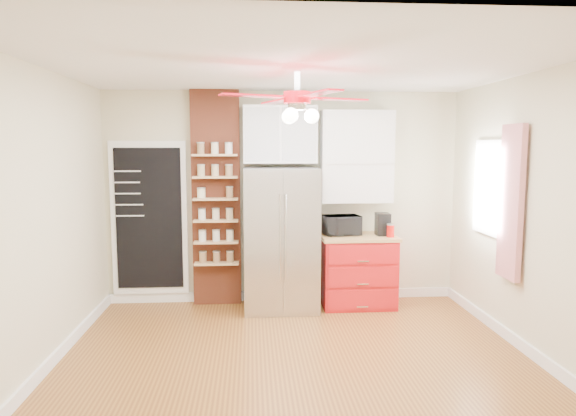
{
  "coord_description": "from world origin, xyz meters",
  "views": [
    {
      "loc": [
        -0.41,
        -4.57,
        2.0
      ],
      "look_at": [
        -0.02,
        0.9,
        1.35
      ],
      "focal_mm": 32.0,
      "sensor_mm": 36.0,
      "label": 1
    }
  ],
  "objects": [
    {
      "name": "floor",
      "position": [
        0.0,
        0.0,
        0.0
      ],
      "size": [
        4.5,
        4.5,
        0.0
      ],
      "primitive_type": "plane",
      "color": "brown",
      "rests_on": "ground"
    },
    {
      "name": "ceiling",
      "position": [
        0.0,
        0.0,
        2.7
      ],
      "size": [
        4.5,
        4.5,
        0.0
      ],
      "primitive_type": "plane",
      "color": "white",
      "rests_on": "wall_back"
    },
    {
      "name": "wall_back",
      "position": [
        0.0,
        2.0,
        1.35
      ],
      "size": [
        4.5,
        0.02,
        2.7
      ],
      "primitive_type": "cube",
      "color": "beige",
      "rests_on": "floor"
    },
    {
      "name": "wall_front",
      "position": [
        0.0,
        -2.0,
        1.35
      ],
      "size": [
        4.5,
        0.02,
        2.7
      ],
      "primitive_type": "cube",
      "color": "beige",
      "rests_on": "floor"
    },
    {
      "name": "wall_left",
      "position": [
        -2.25,
        0.0,
        1.35
      ],
      "size": [
        0.02,
        4.0,
        2.7
      ],
      "primitive_type": "cube",
      "color": "beige",
      "rests_on": "floor"
    },
    {
      "name": "wall_right",
      "position": [
        2.25,
        0.0,
        1.35
      ],
      "size": [
        0.02,
        4.0,
        2.7
      ],
      "primitive_type": "cube",
      "color": "beige",
      "rests_on": "floor"
    },
    {
      "name": "chalkboard",
      "position": [
        -1.7,
        1.96,
        1.1
      ],
      "size": [
        0.95,
        0.05,
        1.95
      ],
      "color": "white",
      "rests_on": "wall_back"
    },
    {
      "name": "brick_pillar",
      "position": [
        -0.85,
        1.92,
        1.35
      ],
      "size": [
        0.6,
        0.16,
        2.7
      ],
      "primitive_type": "cube",
      "color": "brown",
      "rests_on": "floor"
    },
    {
      "name": "fridge",
      "position": [
        -0.05,
        1.63,
        0.88
      ],
      "size": [
        0.9,
        0.7,
        1.75
      ],
      "primitive_type": "cube",
      "color": "#A5A5A9",
      "rests_on": "floor"
    },
    {
      "name": "upper_glass_cabinet",
      "position": [
        -0.05,
        1.82,
        2.15
      ],
      "size": [
        0.9,
        0.35,
        0.7
      ],
      "primitive_type": "cube",
      "color": "white",
      "rests_on": "wall_back"
    },
    {
      "name": "red_cabinet",
      "position": [
        0.92,
        1.68,
        0.45
      ],
      "size": [
        0.94,
        0.64,
        0.9
      ],
      "color": "red",
      "rests_on": "floor"
    },
    {
      "name": "upper_shelf_unit",
      "position": [
        0.92,
        1.85,
        1.88
      ],
      "size": [
        0.9,
        0.3,
        1.15
      ],
      "primitive_type": "cube",
      "color": "white",
      "rests_on": "wall_back"
    },
    {
      "name": "window",
      "position": [
        2.23,
        0.9,
        1.55
      ],
      "size": [
        0.04,
        0.75,
        1.05
      ],
      "primitive_type": "cube",
      "color": "white",
      "rests_on": "wall_right"
    },
    {
      "name": "curtain",
      "position": [
        2.18,
        0.35,
        1.45
      ],
      "size": [
        0.06,
        0.4,
        1.55
      ],
      "primitive_type": "cube",
      "color": "red",
      "rests_on": "wall_right"
    },
    {
      "name": "ceiling_fan",
      "position": [
        0.0,
        0.0,
        2.42
      ],
      "size": [
        1.4,
        1.4,
        0.44
      ],
      "color": "silver",
      "rests_on": "ceiling"
    },
    {
      "name": "toaster_oven",
      "position": [
        0.72,
        1.73,
        1.02
      ],
      "size": [
        0.48,
        0.36,
        0.24
      ],
      "primitive_type": "imported",
      "rotation": [
        0.0,
        0.0,
        0.15
      ],
      "color": "black",
      "rests_on": "red_cabinet"
    },
    {
      "name": "coffee_maker",
      "position": [
        1.23,
        1.68,
        1.04
      ],
      "size": [
        0.17,
        0.22,
        0.28
      ],
      "primitive_type": "cube",
      "rotation": [
        0.0,
        0.0,
        -0.02
      ],
      "color": "black",
      "rests_on": "red_cabinet"
    },
    {
      "name": "canister_left",
      "position": [
        1.29,
        1.53,
        0.97
      ],
      "size": [
        0.1,
        0.1,
        0.15
      ],
      "primitive_type": "cylinder",
      "rotation": [
        0.0,
        0.0,
        -0.19
      ],
      "color": "red",
      "rests_on": "red_cabinet"
    },
    {
      "name": "canister_right",
      "position": [
        1.23,
        1.65,
        0.97
      ],
      "size": [
        0.12,
        0.12,
        0.14
      ],
      "primitive_type": "cylinder",
      "rotation": [
        0.0,
        0.0,
        0.28
      ],
      "color": "#B41A0A",
      "rests_on": "red_cabinet"
    },
    {
      "name": "pantry_jar_oats",
      "position": [
        -1.02,
        1.79,
        1.43
      ],
      "size": [
        0.11,
        0.11,
        0.12
      ],
      "primitive_type": "cylinder",
      "rotation": [
        0.0,
        0.0,
        -0.06
      ],
      "color": "beige",
      "rests_on": "brick_pillar"
    },
    {
      "name": "pantry_jar_beans",
      "position": [
        -0.68,
        1.77,
        1.44
      ],
      "size": [
        0.1,
        0.1,
        0.13
      ],
      "primitive_type": "cylinder",
      "rotation": [
        0.0,
        0.0,
        0.17
      ],
      "color": "#8E6B48",
      "rests_on": "brick_pillar"
    }
  ]
}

